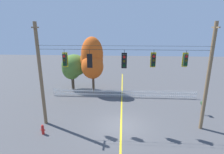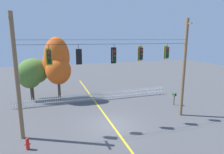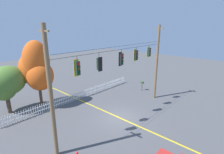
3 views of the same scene
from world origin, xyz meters
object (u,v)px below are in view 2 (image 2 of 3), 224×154
Objects in this scene: traffic_signal_northbound_primary at (79,57)px; fire_hydrant at (28,144)px; autumn_maple_near_fence at (32,73)px; traffic_signal_northbound_secondary at (49,57)px; traffic_signal_southbound_primary at (141,54)px; traffic_signal_eastbound_side at (167,53)px; autumn_maple_mid at (57,63)px; roadside_mailbox at (174,95)px; traffic_signal_westbound_side at (114,55)px.

fire_hydrant is at bearing -155.99° from traffic_signal_northbound_primary.
autumn_maple_near_fence is 5.94× the size of fire_hydrant.
fire_hydrant is (-1.66, -1.68, -5.40)m from traffic_signal_northbound_secondary.
traffic_signal_northbound_primary is 0.30× the size of autumn_maple_near_fence.
traffic_signal_northbound_secondary is at bearing 180.00° from traffic_signal_southbound_primary.
traffic_signal_eastbound_side is 0.18× the size of autumn_maple_mid.
traffic_signal_northbound_secondary is 13.64m from roadside_mailbox.
autumn_maple_mid is 5.34× the size of roadside_mailbox.
traffic_signal_northbound_secondary and traffic_signal_westbound_side have the same top height.
traffic_signal_northbound_secondary is at bearing -168.57° from roadside_mailbox.
traffic_signal_eastbound_side is at bearing 8.51° from fire_hydrant.
traffic_signal_southbound_primary is 13.22m from autumn_maple_near_fence.
traffic_signal_southbound_primary is at bearing 10.86° from fire_hydrant.
autumn_maple_mid is (-4.06, 8.29, -1.47)m from traffic_signal_westbound_side.
traffic_signal_eastbound_side is 0.97× the size of roadside_mailbox.
roadside_mailbox is (12.55, 2.54, -4.70)m from traffic_signal_northbound_secondary.
autumn_maple_near_fence reaches higher than fire_hydrant.
roadside_mailbox is at bearing -25.98° from autumn_maple_mid.
traffic_signal_westbound_side is at bearing 179.99° from traffic_signal_southbound_primary.
roadside_mailbox is at bearing 24.93° from traffic_signal_southbound_primary.
fire_hydrant is at bearing -134.75° from traffic_signal_northbound_secondary.
traffic_signal_eastbound_side is 15.04m from autumn_maple_near_fence.
traffic_signal_southbound_primary reaches higher than fire_hydrant.
traffic_signal_eastbound_side is at bearing 0.14° from traffic_signal_northbound_primary.
autumn_maple_mid is at bearing 99.00° from traffic_signal_northbound_primary.
traffic_signal_southbound_primary reaches higher than autumn_maple_near_fence.
traffic_signal_westbound_side is at bearing 14.55° from fire_hydrant.
traffic_signal_northbound_secondary reaches higher than autumn_maple_near_fence.
autumn_maple_near_fence is at bearing 134.86° from traffic_signal_southbound_primary.
traffic_signal_eastbound_side is at bearing -0.00° from traffic_signal_northbound_secondary.
traffic_signal_northbound_primary reaches higher than roadside_mailbox.
autumn_maple_near_fence is 3.14m from autumn_maple_mid.
traffic_signal_northbound_primary is at bearing -179.60° from traffic_signal_westbound_side.
traffic_signal_northbound_secondary is 9.76m from autumn_maple_near_fence.
traffic_signal_northbound_primary is 8.54m from autumn_maple_mid.
traffic_signal_westbound_side is 11.74m from autumn_maple_near_fence.
autumn_maple_mid is 13.51m from roadside_mailbox.
traffic_signal_eastbound_side reaches higher than fire_hydrant.
traffic_signal_westbound_side is 0.31× the size of autumn_maple_near_fence.
traffic_signal_northbound_primary is at bearing -81.00° from autumn_maple_mid.
traffic_signal_northbound_secondary is 2.06m from traffic_signal_northbound_primary.
traffic_signal_northbound_secondary is at bearing -77.44° from autumn_maple_near_fence.
autumn_maple_near_fence is at bearing 102.56° from traffic_signal_northbound_secondary.
autumn_maple_near_fence is 3.59× the size of roadside_mailbox.
traffic_signal_southbound_primary is at bearing 179.99° from traffic_signal_eastbound_side.
traffic_signal_eastbound_side reaches higher than autumn_maple_near_fence.
fire_hydrant is (-11.22, -1.68, -5.51)m from traffic_signal_eastbound_side.
traffic_signal_westbound_side is 1.09× the size of traffic_signal_southbound_primary.
autumn_maple_mid is (2.79, -0.89, 1.11)m from autumn_maple_near_fence.
traffic_signal_westbound_side reaches higher than autumn_maple_near_fence.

